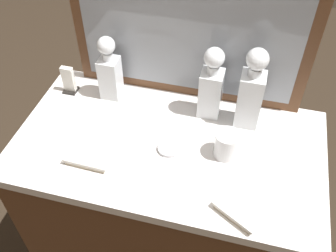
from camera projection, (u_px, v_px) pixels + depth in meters
dresser at (168, 217)px, 1.63m from camera, size 1.04×0.58×0.93m
dresser_mirror at (190, 3)px, 1.22m from camera, size 0.84×0.03×0.74m
crystal_decanter_front at (211, 89)px, 1.32m from camera, size 0.08×0.08×0.27m
crystal_decanter_rear at (110, 74)px, 1.40m from camera, size 0.07×0.07×0.25m
crystal_decanter_right at (250, 95)px, 1.28m from camera, size 0.08×0.08×0.30m
crystal_tumbler_front at (226, 145)px, 1.23m from camera, size 0.08×0.08×0.09m
silver_brush_left at (87, 161)px, 1.22m from camera, size 0.15×0.06×0.02m
silver_brush_far_left at (237, 213)px, 1.09m from camera, size 0.15×0.12×0.02m
porcelain_dish at (169, 148)px, 1.27m from camera, size 0.08×0.08×0.01m
napkin_holder at (69, 81)px, 1.45m from camera, size 0.05×0.05×0.11m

